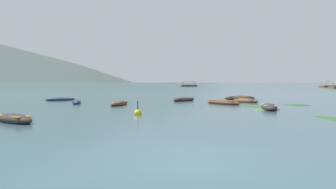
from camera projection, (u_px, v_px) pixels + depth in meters
ground_plane at (145, 82)px, 1504.07m from camera, size 6000.00×6000.00×0.00m
mountain_2 at (154, 60)px, 1990.61m from camera, size 972.41×972.41×266.68m
rowboat_0 at (61, 99)px, 36.65m from camera, size 3.30×2.33×0.40m
rowboat_1 at (119, 103)px, 29.32m from camera, size 1.86×3.55×0.51m
rowboat_2 at (77, 102)px, 31.54m from camera, size 1.36×3.34×0.47m
rowboat_3 at (240, 98)px, 38.49m from camera, size 3.63×1.43×0.59m
rowboat_5 at (223, 103)px, 30.58m from camera, size 3.08×3.72×0.50m
rowboat_6 at (14, 119)px, 16.92m from camera, size 3.04×2.96×0.57m
rowboat_7 at (184, 99)px, 35.74m from camera, size 3.21×3.39×0.51m
rowboat_8 at (269, 107)px, 24.65m from camera, size 1.86×3.44×0.57m
rowboat_9 at (245, 101)px, 33.33m from camera, size 2.59×3.06×0.52m
ferry_0 at (333, 86)px, 124.09m from camera, size 9.57×4.07×2.54m
ferry_2 at (189, 85)px, 146.54m from camera, size 7.36×3.61×2.54m
mooring_buoy at (138, 113)px, 20.77m from camera, size 0.48×0.48×1.00m
weed_patch_0 at (254, 106)px, 27.79m from camera, size 2.97×2.61×0.14m
weed_patch_1 at (336, 119)px, 18.24m from camera, size 1.62×3.69×0.14m
weed_patch_3 at (296, 105)px, 29.42m from camera, size 2.48×2.14×0.14m
weed_patch_4 at (268, 110)px, 24.64m from camera, size 2.84×2.50×0.14m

